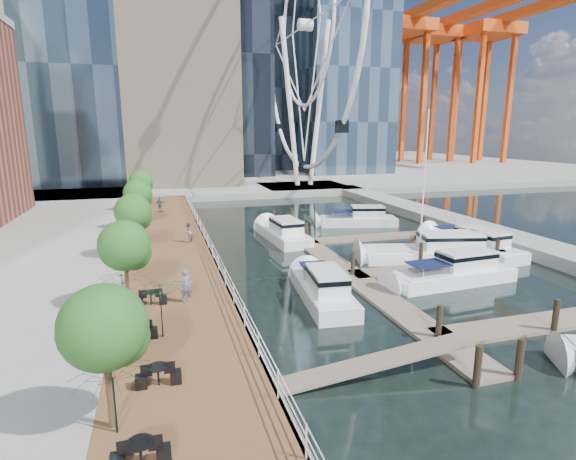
# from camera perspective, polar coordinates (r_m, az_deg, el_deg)

# --- Properties ---
(ground) EXTENTS (520.00, 520.00, 0.00)m
(ground) POSITION_cam_1_polar(r_m,az_deg,el_deg) (23.71, 9.53, -12.46)
(ground) COLOR black
(ground) RESTS_ON ground
(boardwalk) EXTENTS (6.00, 60.00, 1.00)m
(boardwalk) POSITION_cam_1_polar(r_m,az_deg,el_deg) (35.54, -14.72, -3.31)
(boardwalk) COLOR brown
(boardwalk) RESTS_ON ground
(seawall) EXTENTS (0.25, 60.00, 1.00)m
(seawall) POSITION_cam_1_polar(r_m,az_deg,el_deg) (35.72, -9.91, -3.00)
(seawall) COLOR #595954
(seawall) RESTS_ON ground
(land_far) EXTENTS (200.00, 114.00, 1.00)m
(land_far) POSITION_cam_1_polar(r_m,az_deg,el_deg) (122.00, -11.84, 7.82)
(land_far) COLOR gray
(land_far) RESTS_ON ground
(breakwater) EXTENTS (4.00, 60.00, 1.00)m
(breakwater) POSITION_cam_1_polar(r_m,az_deg,el_deg) (50.08, 20.35, 0.86)
(breakwater) COLOR gray
(breakwater) RESTS_ON ground
(pier) EXTENTS (14.00, 12.00, 1.00)m
(pier) POSITION_cam_1_polar(r_m,az_deg,el_deg) (75.66, 2.03, 5.34)
(pier) COLOR gray
(pier) RESTS_ON ground
(railing) EXTENTS (0.10, 60.00, 1.05)m
(railing) POSITION_cam_1_polar(r_m,az_deg,el_deg) (35.45, -10.13, -1.42)
(railing) COLOR white
(railing) RESTS_ON boardwalk
(floating_docks) EXTENTS (16.00, 34.00, 2.60)m
(floating_docks) POSITION_cam_1_polar(r_m,az_deg,el_deg) (35.40, 14.21, -3.36)
(floating_docks) COLOR #6D6051
(floating_docks) RESTS_ON ground
(ferris_wheel) EXTENTS (5.80, 45.60, 47.80)m
(ferris_wheel) POSITION_cam_1_polar(r_m,az_deg,el_deg) (76.75, 2.19, 24.52)
(ferris_wheel) COLOR white
(ferris_wheel) RESTS_ON ground
(port_cranes) EXTENTS (40.00, 52.00, 38.00)m
(port_cranes) POSITION_cam_1_polar(r_m,az_deg,el_deg) (138.86, 18.31, 16.07)
(port_cranes) COLOR #D84C14
(port_cranes) RESTS_ON ground
(street_trees) EXTENTS (2.60, 42.60, 4.60)m
(street_trees) POSITION_cam_1_polar(r_m,az_deg,el_deg) (33.78, -19.09, 2.19)
(street_trees) COLOR #3F2B1C
(street_trees) RESTS_ON ground
(cafe_tables) EXTENTS (2.50, 13.70, 0.74)m
(cafe_tables) POSITION_cam_1_polar(r_m,az_deg,el_deg) (19.28, -17.41, -14.49)
(cafe_tables) COLOR black
(cafe_tables) RESTS_ON ground
(yacht_foreground) EXTENTS (9.70, 3.22, 2.15)m
(yacht_foreground) POSITION_cam_1_polar(r_m,az_deg,el_deg) (32.05, 20.06, -6.35)
(yacht_foreground) COLOR white
(yacht_foreground) RESTS_ON ground
(pedestrian_near) EXTENTS (0.75, 0.60, 1.81)m
(pedestrian_near) POSITION_cam_1_polar(r_m,az_deg,el_deg) (24.53, -12.79, -6.93)
(pedestrian_near) COLOR #52586D
(pedestrian_near) RESTS_ON boardwalk
(pedestrian_mid) EXTENTS (0.95, 1.03, 1.71)m
(pedestrian_mid) POSITION_cam_1_polar(r_m,az_deg,el_deg) (37.49, -12.57, -0.24)
(pedestrian_mid) COLOR #7E6557
(pedestrian_mid) RESTS_ON boardwalk
(pedestrian_far) EXTENTS (1.08, 0.83, 1.71)m
(pedestrian_far) POSITION_cam_1_polar(r_m,az_deg,el_deg) (52.27, -15.94, 3.13)
(pedestrian_far) COLOR #384146
(pedestrian_far) RESTS_ON boardwalk
(moored_yachts) EXTENTS (19.37, 35.98, 11.50)m
(moored_yachts) POSITION_cam_1_polar(r_m,az_deg,el_deg) (37.00, 15.92, -3.57)
(moored_yachts) COLOR white
(moored_yachts) RESTS_ON ground
(cafe_seating) EXTENTS (4.96, 11.65, 2.56)m
(cafe_seating) POSITION_cam_1_polar(r_m,az_deg,el_deg) (19.86, -18.69, -11.00)
(cafe_seating) COLOR #0E350F
(cafe_seating) RESTS_ON ground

